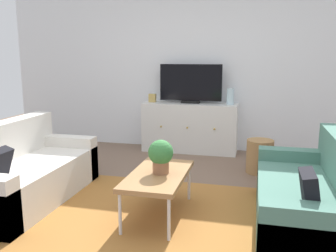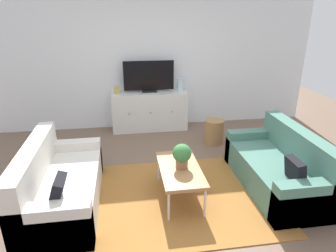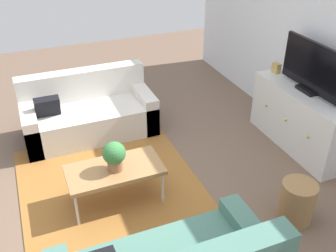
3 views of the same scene
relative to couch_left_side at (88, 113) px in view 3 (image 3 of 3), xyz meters
name	(u,v)px [view 3 (image 3 of 3)]	position (x,y,z in m)	size (l,w,h in m)	color
ground_plane	(128,193)	(1.43, 0.10, -0.27)	(10.00, 10.00, 0.00)	brown
area_rug	(115,196)	(1.43, -0.05, -0.26)	(2.50, 1.90, 0.01)	#9E662D
couch_left_side	(88,113)	(0.00, 0.00, 0.00)	(0.80, 1.67, 0.80)	silver
coffee_table	(115,171)	(1.49, -0.04, 0.12)	(0.50, 0.96, 0.42)	#A37547
potted_plant	(114,155)	(1.51, -0.03, 0.32)	(0.23, 0.23, 0.31)	#936042
tv_console	(300,119)	(1.34, 2.37, 0.11)	(1.46, 0.47, 0.76)	silver
flat_screen_tv	(312,68)	(1.34, 2.39, 0.79)	(0.96, 0.16, 0.60)	black
mantel_clock	(276,68)	(0.73, 2.37, 0.56)	(0.11, 0.07, 0.13)	tan
wicker_basket	(297,202)	(2.41, 1.52, -0.05)	(0.34, 0.34, 0.43)	#9E7547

